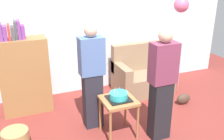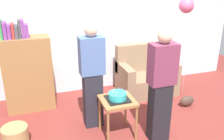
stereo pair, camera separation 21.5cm
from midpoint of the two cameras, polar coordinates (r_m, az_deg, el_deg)
name	(u,v)px [view 2 (the right image)]	position (r m, az deg, el deg)	size (l,w,h in m)	color
wall_back	(98,23)	(5.07, -1.95, 10.39)	(6.00, 0.10, 2.70)	silver
couch	(146,76)	(5.16, 8.71, -1.38)	(1.10, 0.70, 0.96)	#8C7054
bookshelf	(28,72)	(4.55, -17.02, -0.51)	(0.80, 0.36, 1.60)	olive
side_table	(117,105)	(3.72, 2.91, -7.83)	(0.48, 0.48, 0.59)	olive
birthday_cake	(118,96)	(3.65, 2.95, -5.91)	(0.32, 0.32, 0.17)	black
person_blowing_candles	(92,76)	(3.82, -2.83, -1.47)	(0.36, 0.22, 1.63)	#23232D
person_holding_cake	(161,87)	(3.57, 12.59, -3.68)	(0.36, 0.22, 1.63)	black
wicker_basket	(16,137)	(3.87, -19.22, -13.91)	(0.36, 0.36, 0.30)	#A88451
handbag	(187,101)	(4.89, 17.60, -6.63)	(0.28, 0.14, 0.20)	#473328
balloon_bunch	(186,5)	(4.89, 17.52, 13.58)	(0.32, 0.35, 1.87)	silver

